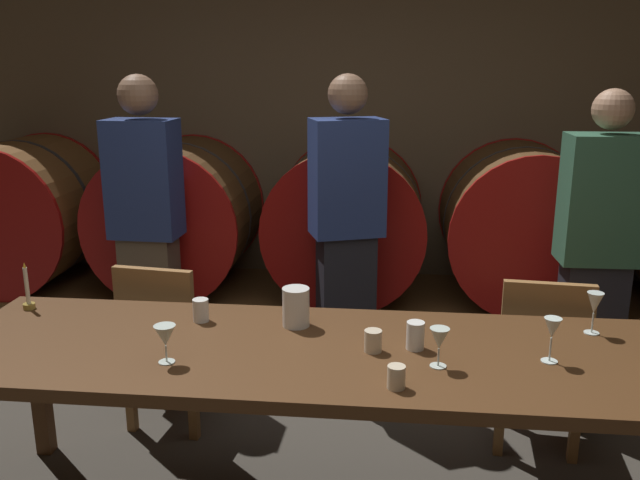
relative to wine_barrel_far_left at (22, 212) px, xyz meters
name	(u,v)px	position (x,y,z in m)	size (l,w,h in m)	color
back_wall	(352,117)	(2.17, 0.55, 0.60)	(6.05, 0.24, 2.89)	brown
barrel_shelf	(344,317)	(2.17, 0.00, -0.66)	(5.45, 0.90, 0.36)	brown
wine_barrel_far_left	(22,212)	(0.00, 0.00, 0.00)	(0.98, 0.85, 0.98)	brown
wine_barrel_left	(178,216)	(1.08, 0.00, 0.00)	(0.98, 0.85, 0.98)	#513319
wine_barrel_center	(347,220)	(2.18, 0.00, 0.00)	(0.98, 0.85, 0.98)	#513319
wine_barrel_right	(522,225)	(3.27, 0.00, 0.00)	(0.98, 0.85, 0.98)	#513319
dining_table	(333,364)	(2.25, -1.81, -0.14)	(3.00, 0.86, 0.77)	#4C2D16
chair_left	(167,337)	(1.35, -1.13, -0.35)	(0.45, 0.45, 0.88)	olive
chair_right	(540,355)	(3.17, -1.15, -0.35)	(0.43, 0.43, 0.88)	olive
guest_left	(147,228)	(1.09, -0.60, 0.07)	(0.39, 0.25, 1.76)	brown
guest_center	(346,234)	(2.22, -0.60, 0.07)	(0.44, 0.35, 1.76)	black
guest_right	(596,259)	(3.48, -0.82, 0.03)	(0.39, 0.25, 1.70)	black
candle_center	(28,296)	(0.88, -1.53, -0.01)	(0.05, 0.05, 0.21)	olive
pitcher	(296,307)	(2.08, -1.59, 0.01)	(0.11, 0.11, 0.16)	white
wine_glass_far_left	(165,337)	(1.66, -1.99, 0.03)	(0.08, 0.08, 0.14)	silver
wine_glass_left	(439,340)	(2.64, -1.92, 0.03)	(0.07, 0.07, 0.15)	silver
wine_glass_center_left	(552,330)	(3.04, -1.84, 0.05)	(0.06, 0.06, 0.17)	silver
wine_glass_center_right	(595,304)	(3.27, -1.55, 0.05)	(0.07, 0.07, 0.17)	silver
cup_far_left	(201,310)	(1.67, -1.59, -0.02)	(0.07, 0.07, 0.10)	white
cup_center_left	(373,341)	(2.40, -1.81, -0.03)	(0.07, 0.07, 0.08)	beige
cup_center_right	(396,377)	(2.49, -2.10, -0.03)	(0.06, 0.06, 0.08)	beige
cup_far_right	(415,335)	(2.56, -1.77, -0.02)	(0.07, 0.07, 0.11)	white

